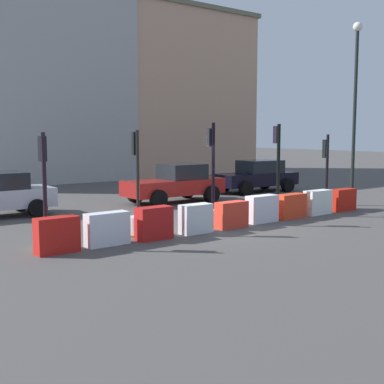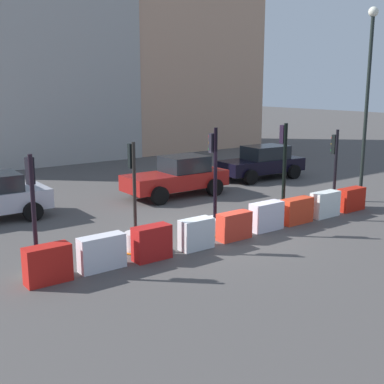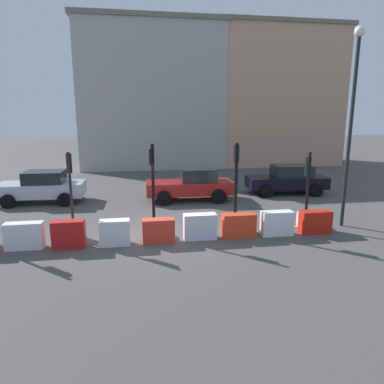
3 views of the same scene
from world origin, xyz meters
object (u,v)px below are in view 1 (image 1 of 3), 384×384
(construction_barrier_8, at_px, (343,200))
(street_lamp_post, at_px, (355,94))
(construction_barrier_7, at_px, (318,202))
(traffic_light_0, at_px, (46,225))
(construction_barrier_1, at_px, (107,229))
(construction_barrier_6, at_px, (291,206))
(traffic_light_2, at_px, (213,207))
(car_black_sedan, at_px, (257,176))
(car_red_compact, at_px, (176,184))
(traffic_light_4, at_px, (326,196))
(construction_barrier_2, at_px, (154,223))
(traffic_light_3, at_px, (277,199))
(traffic_light_1, at_px, (138,218))
(construction_barrier_5, at_px, (262,209))
(construction_barrier_3, at_px, (196,219))
(construction_barrier_0, at_px, (57,235))
(construction_barrier_4, at_px, (231,215))

(construction_barrier_8, height_order, street_lamp_post, street_lamp_post)
(construction_barrier_7, bearing_deg, traffic_light_0, 176.50)
(construction_barrier_1, xyz_separation_m, construction_barrier_6, (6.97, -0.02, -0.02))
(traffic_light_2, distance_m, car_black_sedan, 9.36)
(traffic_light_2, height_order, car_red_compact, traffic_light_2)
(traffic_light_4, bearing_deg, construction_barrier_6, -164.95)
(construction_barrier_2, distance_m, car_black_sedan, 12.08)
(traffic_light_3, bearing_deg, traffic_light_1, 179.37)
(construction_barrier_8, bearing_deg, construction_barrier_5, 179.43)
(traffic_light_2, distance_m, construction_barrier_5, 1.66)
(construction_barrier_3, relative_size, car_black_sedan, 0.22)
(traffic_light_1, height_order, construction_barrier_7, traffic_light_1)
(street_lamp_post, bearing_deg, construction_barrier_7, -167.53)
(traffic_light_1, xyz_separation_m, construction_barrier_1, (-1.37, -0.72, -0.06))
(construction_barrier_6, height_order, construction_barrier_7, construction_barrier_7)
(traffic_light_3, distance_m, construction_barrier_0, 8.43)
(traffic_light_0, height_order, construction_barrier_1, traffic_light_0)
(construction_barrier_8, distance_m, car_black_sedan, 6.57)
(traffic_light_0, distance_m, traffic_light_2, 5.51)
(construction_barrier_3, relative_size, construction_barrier_6, 0.84)
(traffic_light_1, relative_size, construction_barrier_5, 2.68)
(construction_barrier_3, distance_m, construction_barrier_7, 5.56)
(traffic_light_3, xyz_separation_m, construction_barrier_7, (1.32, -0.70, -0.15))
(construction_barrier_2, bearing_deg, car_red_compact, 49.76)
(construction_barrier_3, distance_m, street_lamp_post, 9.37)
(traffic_light_3, height_order, construction_barrier_3, traffic_light_3)
(construction_barrier_4, distance_m, car_red_compact, 6.08)
(construction_barrier_3, height_order, street_lamp_post, street_lamp_post)
(construction_barrier_3, relative_size, street_lamp_post, 0.14)
(traffic_light_2, xyz_separation_m, traffic_light_3, (2.94, -0.01, 0.01))
(construction_barrier_0, bearing_deg, traffic_light_2, 7.23)
(construction_barrier_0, distance_m, construction_barrier_4, 5.57)
(traffic_light_1, bearing_deg, traffic_light_0, -176.56)
(construction_barrier_6, relative_size, car_red_compact, 0.27)
(traffic_light_2, xyz_separation_m, construction_barrier_5, (1.52, -0.66, -0.13))
(traffic_light_2, distance_m, construction_barrier_4, 0.80)
(construction_barrier_8, bearing_deg, construction_barrier_1, 179.78)
(construction_barrier_3, height_order, car_red_compact, car_red_compact)
(construction_barrier_2, xyz_separation_m, car_black_sedan, (10.23, 6.40, 0.33))
(construction_barrier_3, bearing_deg, street_lamp_post, 4.90)
(construction_barrier_8, bearing_deg, car_red_compact, 122.30)
(construction_barrier_3, relative_size, construction_barrier_8, 0.87)
(construction_barrier_5, relative_size, construction_barrier_8, 1.01)
(traffic_light_3, relative_size, construction_barrier_0, 3.05)
(traffic_light_0, relative_size, traffic_light_1, 0.98)
(construction_barrier_2, distance_m, construction_barrier_8, 8.44)
(traffic_light_4, relative_size, car_red_compact, 0.66)
(traffic_light_2, bearing_deg, construction_barrier_7, -9.54)
(construction_barrier_3, bearing_deg, construction_barrier_7, 0.87)
(construction_barrier_5, distance_m, construction_barrier_8, 4.19)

